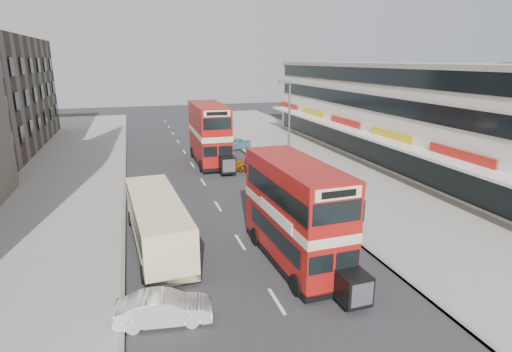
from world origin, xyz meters
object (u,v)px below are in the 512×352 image
object	(u,v)px
street_lamp	(288,124)
car_right_b	(255,163)
bus_second	(209,133)
car_right_a	(293,192)
coach	(157,221)
bus_main	(296,213)
car_right_c	(233,144)
car_left_front	(164,308)
cyclist	(248,166)
pedestrian_near	(326,182)

from	to	relation	value
street_lamp	car_right_b	xyz separation A→B (m)	(-1.32, 4.81, -4.18)
bus_second	car_right_a	size ratio (longest dim) A/B	2.21
street_lamp	coach	bearing A→B (deg)	-139.33
coach	bus_second	bearing A→B (deg)	66.93
bus_main	car_right_c	xyz separation A→B (m)	(3.36, 26.47, -1.93)
car_left_front	bus_main	bearing A→B (deg)	-57.49
car_right_a	cyclist	distance (m)	7.78
bus_main	car_right_a	world-z (taller)	bus_main
coach	car_right_a	world-z (taller)	coach
street_lamp	bus_second	bearing A→B (deg)	119.88
car_right_c	cyclist	size ratio (longest dim) A/B	1.74
street_lamp	car_right_a	xyz separation A→B (m)	(-1.27, -4.49, -4.13)
car_right_b	pedestrian_near	size ratio (longest dim) A/B	2.68
street_lamp	car_left_front	bearing A→B (deg)	-124.51
car_left_front	car_right_b	bearing A→B (deg)	-18.12
car_right_b	car_right_c	bearing A→B (deg)	-175.26
bus_second	coach	distance (m)	18.63
pedestrian_near	cyclist	xyz separation A→B (m)	(-3.95, 7.00, -0.23)
street_lamp	car_right_c	xyz separation A→B (m)	(-1.16, 13.51, -4.14)
pedestrian_near	cyclist	bearing A→B (deg)	-75.28
bus_main	bus_second	distance (m)	21.23
cyclist	car_right_b	bearing A→B (deg)	61.42
car_right_a	car_right_b	world-z (taller)	car_right_a
pedestrian_near	car_right_a	bearing A→B (deg)	-0.82
street_lamp	bus_second	xyz separation A→B (m)	(-4.75, 8.27, -1.91)
bus_main	cyclist	world-z (taller)	bus_main
pedestrian_near	car_right_b	bearing A→B (deg)	-86.10
bus_second	car_right_c	distance (m)	6.73
bus_main	car_right_b	distance (m)	18.16
coach	car_right_c	size ratio (longest dim) A/B	2.54
bus_main	car_right_c	distance (m)	26.75
car_right_a	car_right_b	xyz separation A→B (m)	(-0.05, 9.30, -0.05)
coach	car_right_b	size ratio (longest dim) A/B	2.19
bus_second	car_left_front	world-z (taller)	bus_second
car_right_a	car_right_c	xyz separation A→B (m)	(0.11, 18.00, -0.01)
car_left_front	car_right_a	size ratio (longest dim) A/B	0.80
car_left_front	car_right_a	xyz separation A→B (m)	(9.80, 11.62, 0.06)
car_left_front	car_right_b	size ratio (longest dim) A/B	0.83
bus_second	car_right_a	xyz separation A→B (m)	(3.48, -12.76, -2.22)
bus_main	cyclist	distance (m)	16.42
car_right_b	cyclist	xyz separation A→B (m)	(-1.06, -1.59, 0.12)
bus_second	pedestrian_near	size ratio (longest dim) A/B	6.11
car_right_a	pedestrian_near	distance (m)	2.95
bus_main	coach	world-z (taller)	bus_main
bus_main	coach	xyz separation A→B (m)	(-6.30, 3.67, -1.10)
car_left_front	cyclist	distance (m)	21.19
car_left_front	car_right_b	distance (m)	23.07
car_right_b	pedestrian_near	distance (m)	9.07
pedestrian_near	car_left_front	bearing A→B (deg)	29.54
coach	pedestrian_near	bearing A→B (deg)	19.95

